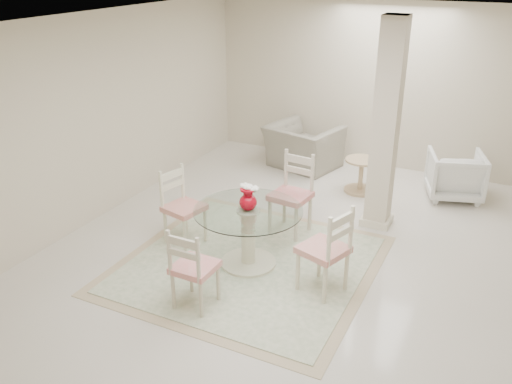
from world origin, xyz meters
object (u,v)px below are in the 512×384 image
at_px(column, 386,127).
at_px(recliner_taupe, 303,147).
at_px(dining_chair_south, 191,263).
at_px(red_vase, 248,198).
at_px(dining_chair_west, 180,201).
at_px(armchair_white, 455,175).
at_px(dining_table, 248,237).
at_px(dining_chair_east, 329,245).
at_px(dining_chair_north, 294,188).
at_px(side_table, 361,177).

bearing_deg(column, recliner_taupe, 137.57).
bearing_deg(recliner_taupe, dining_chair_south, 110.81).
height_order(red_vase, dining_chair_west, dining_chair_west).
bearing_deg(column, armchair_white, 59.60).
bearing_deg(dining_table, column, 57.96).
distance_m(red_vase, dining_chair_west, 1.06).
bearing_deg(recliner_taupe, dining_table, 114.93).
height_order(column, dining_chair_east, column).
bearing_deg(dining_chair_south, dining_chair_west, -51.59).
bearing_deg(dining_chair_east, red_vase, -79.68).
xyz_separation_m(dining_chair_east, dining_chair_north, (-0.88, 1.16, 0.02)).
height_order(recliner_taupe, armchair_white, recliner_taupe).
relative_size(dining_chair_east, dining_chair_west, 1.05).
relative_size(dining_table, dining_chair_west, 1.15).
relative_size(armchair_white, side_table, 1.48).
height_order(dining_table, dining_chair_north, dining_chair_north).
bearing_deg(side_table, dining_table, -101.98).
bearing_deg(armchair_white, dining_chair_west, 27.68).
relative_size(recliner_taupe, side_table, 2.12).
distance_m(red_vase, dining_chair_east, 1.06).
bearing_deg(dining_chair_east, armchair_white, -176.13).
height_order(dining_chair_west, dining_chair_south, dining_chair_west).
height_order(red_vase, armchair_white, red_vase).
height_order(dining_chair_east, dining_chair_west, dining_chair_east).
xyz_separation_m(dining_chair_east, side_table, (-0.45, 2.80, -0.35)).
relative_size(red_vase, dining_chair_south, 0.30).
height_order(dining_table, armchair_white, dining_table).
xyz_separation_m(column, dining_chair_west, (-2.08, -1.57, -0.79)).
bearing_deg(dining_chair_west, red_vase, -84.48).
bearing_deg(recliner_taupe, side_table, 167.66).
bearing_deg(side_table, dining_chair_west, -121.99).
xyz_separation_m(dining_table, dining_chair_south, (-0.12, -1.01, 0.17)).
height_order(column, dining_chair_west, column).
distance_m(dining_table, dining_chair_north, 1.05).
relative_size(dining_chair_east, dining_chair_south, 1.10).
distance_m(dining_chair_east, armchair_white, 3.32).
height_order(column, recliner_taupe, column).
bearing_deg(armchair_white, dining_chair_east, 57.33).
bearing_deg(dining_chair_north, armchair_white, 55.83).
relative_size(red_vase, dining_chair_east, 0.27).
relative_size(column, side_table, 5.17).
bearing_deg(dining_chair_north, dining_table, -91.21).
bearing_deg(dining_table, red_vase, 84.29).
bearing_deg(recliner_taupe, dining_chair_west, 96.96).
xyz_separation_m(red_vase, side_table, (0.56, 2.65, -0.61)).
relative_size(dining_table, armchair_white, 1.59).
relative_size(dining_table, dining_chair_south, 1.22).
xyz_separation_m(dining_table, dining_chair_east, (1.01, -0.15, 0.23)).
height_order(dining_chair_south, armchair_white, dining_chair_south).
relative_size(dining_chair_north, recliner_taupe, 1.05).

